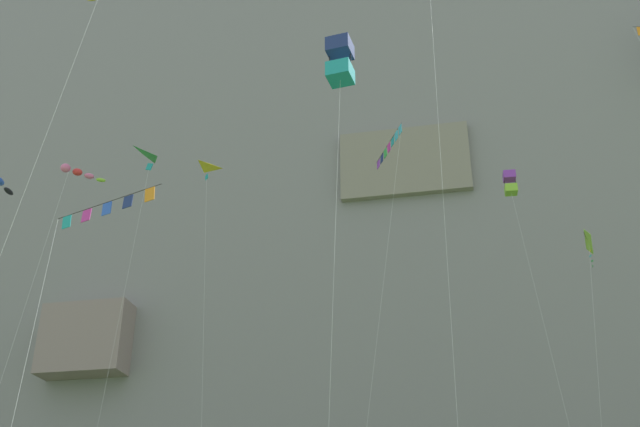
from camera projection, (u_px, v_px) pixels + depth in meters
The scene contains 9 objects.
cliff_face at pixel (420, 251), 84.86m from camera, with size 180.00×31.20×74.82m.
kite_diamond_mid_right at pixel (590, 257), 50.86m from camera, with size 2.81×3.92×25.08m.
kite_box_upper_right at pixel (340, 61), 35.00m from camera, with size 1.20×3.77×25.58m.
kite_banner_far_left at pixel (388, 159), 52.23m from camera, with size 4.18×6.93×30.83m.
kite_delta_high_center at pixel (155, 171), 51.54m from camera, with size 2.52×3.05×29.19m.
kite_box_low_center at pixel (510, 184), 52.80m from camera, with size 2.70×4.95×29.17m.
kite_delta_upper_mid at pixel (204, 192), 53.61m from camera, with size 3.89×4.63×29.50m.
kite_windsock_near_cliff at pixel (76, 174), 47.38m from camera, with size 2.60×6.04×26.70m.
kite_banner_high_right at pixel (99, 229), 26.39m from camera, with size 4.63×2.88×15.08m.
Camera 1 is at (4.82, -9.63, 2.48)m, focal length 43.87 mm.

